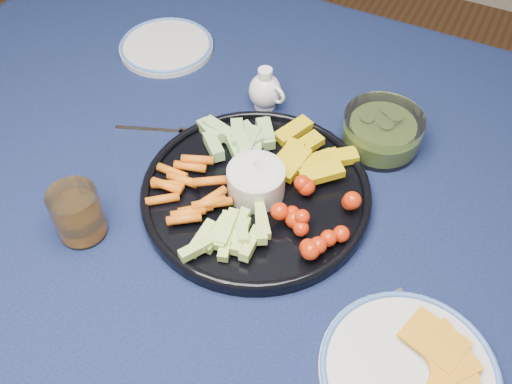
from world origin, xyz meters
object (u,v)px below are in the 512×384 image
at_px(cheese_plate, 410,371).
at_px(juice_tumbler, 79,216).
at_px(pickle_bowl, 381,132).
at_px(side_plate_extra, 166,46).
at_px(crudite_platter, 255,188).
at_px(creamer_pitcher, 265,91).
at_px(dining_table, 306,226).

bearing_deg(cheese_plate, juice_tumbler, -179.54).
distance_m(pickle_bowl, side_plate_extra, 0.48).
distance_m(crudite_platter, pickle_bowl, 0.25).
bearing_deg(creamer_pitcher, dining_table, -44.97).
distance_m(dining_table, side_plate_extra, 0.48).
bearing_deg(juice_tumbler, cheese_plate, 0.46).
height_order(creamer_pitcher, side_plate_extra, creamer_pitcher).
height_order(dining_table, crudite_platter, crudite_platter).
height_order(cheese_plate, juice_tumbler, juice_tumbler).
bearing_deg(juice_tumbler, pickle_bowl, 48.29).
bearing_deg(dining_table, juice_tumbler, -141.02).
height_order(crudite_platter, juice_tumbler, crudite_platter).
distance_m(creamer_pitcher, cheese_plate, 0.54).
xyz_separation_m(crudite_platter, pickle_bowl, (0.14, 0.20, 0.01)).
bearing_deg(dining_table, creamer_pitcher, 135.03).
height_order(crudite_platter, cheese_plate, crudite_platter).
height_order(crudite_platter, side_plate_extra, crudite_platter).
height_order(dining_table, cheese_plate, cheese_plate).
bearing_deg(crudite_platter, cheese_plate, -29.59).
bearing_deg(crudite_platter, side_plate_extra, 141.75).
relative_size(crudite_platter, cheese_plate, 1.59).
bearing_deg(pickle_bowl, juice_tumbler, -131.71).
relative_size(cheese_plate, juice_tumbler, 2.65).
bearing_deg(creamer_pitcher, pickle_bowl, -0.17).
bearing_deg(crudite_platter, pickle_bowl, 55.86).
distance_m(crudite_platter, juice_tumbler, 0.27).
distance_m(dining_table, crudite_platter, 0.14).
bearing_deg(juice_tumbler, creamer_pitcher, 72.69).
xyz_separation_m(pickle_bowl, cheese_plate, (0.17, -0.38, -0.02)).
xyz_separation_m(crudite_platter, side_plate_extra, (-0.34, 0.27, -0.01)).
xyz_separation_m(creamer_pitcher, pickle_bowl, (0.22, -0.00, -0.01)).
bearing_deg(pickle_bowl, creamer_pitcher, 179.83).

